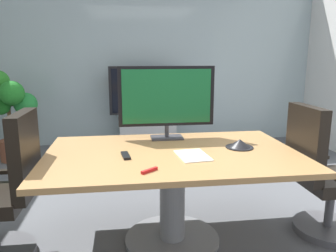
% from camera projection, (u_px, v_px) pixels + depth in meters
% --- Properties ---
extents(ground_plane, '(7.32, 7.32, 0.00)m').
position_uv_depth(ground_plane, '(184.00, 237.00, 2.72)').
color(ground_plane, '#515459').
extents(wall_back_glass_partition, '(5.66, 0.10, 2.95)m').
position_uv_depth(wall_back_glass_partition, '(150.00, 55.00, 5.47)').
color(wall_back_glass_partition, '#9EB2B7').
rests_on(wall_back_glass_partition, ground).
extents(conference_table, '(1.92, 1.21, 0.75)m').
position_uv_depth(conference_table, '(172.00, 175.00, 2.55)').
color(conference_table, olive).
rests_on(conference_table, ground).
extents(office_chair_left, '(0.60, 0.57, 1.09)m').
position_uv_depth(office_chair_left, '(4.00, 200.00, 2.35)').
color(office_chair_left, '#4C4C51').
rests_on(office_chair_left, ground).
extents(office_chair_right, '(0.60, 0.57, 1.09)m').
position_uv_depth(office_chair_right, '(322.00, 182.00, 2.69)').
color(office_chair_right, '#4C4C51').
rests_on(office_chair_right, ground).
extents(tv_monitor, '(0.84, 0.18, 0.64)m').
position_uv_depth(tv_monitor, '(167.00, 98.00, 2.86)').
color(tv_monitor, '#333338').
rests_on(tv_monitor, conference_table).
extents(wall_display_unit, '(1.20, 0.36, 1.31)m').
position_uv_depth(wall_display_unit, '(148.00, 120.00, 5.33)').
color(wall_display_unit, '#B7BABC').
rests_on(wall_display_unit, ground).
extents(potted_plant, '(0.67, 0.60, 1.28)m').
position_uv_depth(potted_plant, '(11.00, 106.00, 4.55)').
color(potted_plant, brown).
rests_on(potted_plant, ground).
extents(conference_phone, '(0.22, 0.22, 0.07)m').
position_uv_depth(conference_phone, '(240.00, 144.00, 2.62)').
color(conference_phone, black).
rests_on(conference_phone, conference_table).
extents(remote_control, '(0.07, 0.18, 0.02)m').
position_uv_depth(remote_control, '(126.00, 155.00, 2.39)').
color(remote_control, black).
rests_on(remote_control, conference_table).
extents(whiteboard_marker, '(0.11, 0.10, 0.02)m').
position_uv_depth(whiteboard_marker, '(149.00, 170.00, 2.08)').
color(whiteboard_marker, red).
rests_on(whiteboard_marker, conference_table).
extents(paper_notepad, '(0.24, 0.32, 0.01)m').
position_uv_depth(paper_notepad, '(193.00, 156.00, 2.41)').
color(paper_notepad, white).
rests_on(paper_notepad, conference_table).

